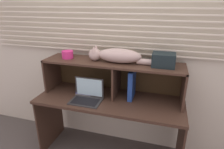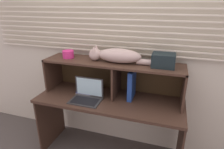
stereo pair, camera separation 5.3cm
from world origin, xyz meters
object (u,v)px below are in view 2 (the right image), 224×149
small_basket (68,54)px  storage_box (163,60)px  laptop (87,95)px  cat (117,56)px  book_stack (88,89)px  binder_upright (132,84)px

small_basket → storage_box: 1.05m
laptop → storage_box: 0.87m
storage_box → cat: bearing=180.0°
cat → book_stack: size_ratio=3.23×
small_basket → storage_box: (1.05, 0.00, 0.02)m
laptop → book_stack: laptop is taller
small_basket → binder_upright: bearing=0.0°
laptop → storage_box: (0.75, 0.19, 0.40)m
storage_box → book_stack: bearing=-179.7°
laptop → storage_box: size_ratio=1.47×
laptop → small_basket: size_ratio=2.57×
binder_upright → book_stack: (-0.52, -0.00, -0.13)m
binder_upright → book_stack: 0.54m
small_basket → cat: bearing=0.0°
book_stack → storage_box: 0.93m
book_stack → storage_box: storage_box is taller
laptop → small_basket: 0.52m
binder_upright → storage_box: size_ratio=1.45×
binder_upright → storage_box: 0.42m
cat → book_stack: bearing=-179.3°
binder_upright → small_basket: size_ratio=2.54×
cat → laptop: size_ratio=2.52×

